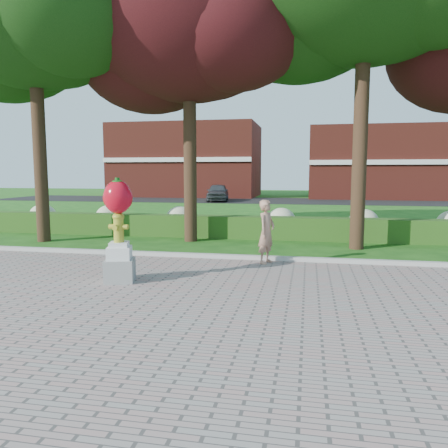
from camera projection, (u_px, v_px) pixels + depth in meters
The scene contains 13 objects.
ground at pixel (208, 289), 8.96m from camera, with size 100.00×100.00×0.00m, color #194B12.
walkway at pixel (130, 377), 5.06m from camera, with size 40.00×14.00×0.04m, color gray.
curb at pixel (233, 257), 11.88m from camera, with size 40.00×0.18×0.15m, color #ADADA5.
lawn_hedge at pixel (252, 227), 15.74m from camera, with size 24.00×0.70×0.80m, color #224D16.
hydrangea_row at pixel (270, 221), 16.59m from camera, with size 20.10×1.10×0.99m.
street at pixel (284, 201), 36.26m from camera, with size 50.00×8.00×0.02m, color black.
building_left at pixel (187, 161), 43.58m from camera, with size 14.00×8.00×7.00m, color maroon.
building_right at pixel (375, 163), 40.22m from camera, with size 12.00×8.00×6.40m, color maroon.
tree_far_left at pixel (31, 1), 14.32m from camera, with size 9.00×7.68×11.66m.
tree_mid_left at pixel (187, 23), 14.42m from camera, with size 8.25×7.04×10.69m.
hydrant_sculpture at pixel (119, 227), 9.29m from camera, with size 0.74×0.74×2.23m.
woman at pixel (267, 232), 11.22m from camera, with size 0.60×0.39×1.64m, color #A97960.
parked_car at pixel (218, 192), 35.63m from camera, with size 1.69×4.20×1.43m, color #383B3F.
Camera 1 is at (1.99, -8.52, 2.39)m, focal length 35.00 mm.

